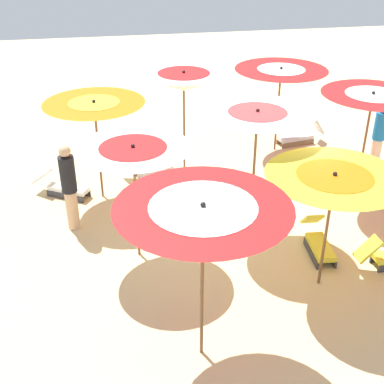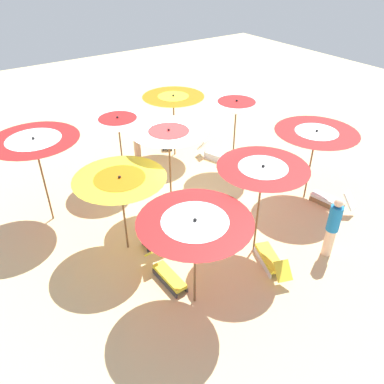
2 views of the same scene
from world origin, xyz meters
TOP-DOWN VIEW (x-y plane):
  - ground at (0.00, 0.00)m, footprint 35.50×35.50m
  - beach_umbrella_0 at (-3.00, 1.54)m, footprint 2.08×2.08m
  - beach_umbrella_1 at (-2.39, -0.78)m, footprint 1.95×1.95m
  - beach_umbrella_2 at (-1.72, -3.33)m, footprint 2.24×2.24m
  - beach_umbrella_3 at (-0.99, 2.58)m, footprint 1.92×1.92m
  - beach_umbrella_4 at (-0.16, -0.39)m, footprint 1.99×1.99m
  - beach_umbrella_5 at (0.56, -2.15)m, footprint 2.13×2.13m
  - beach_umbrella_6 at (1.56, 3.30)m, footprint 2.29×2.29m
  - beach_umbrella_7 at (2.45, 0.41)m, footprint 2.04×2.04m
  - lounger_0 at (-1.86, 2.51)m, footprint 1.31×0.73m
  - lounger_1 at (-3.83, 1.73)m, footprint 1.29×0.93m
  - lounger_3 at (2.32, 3.55)m, footprint 1.33×0.55m
  - lounger_4 at (0.89, -1.30)m, footprint 0.45×1.24m
  - beachgoer_0 at (3.59, 1.79)m, footprint 0.30×0.30m
  - beachgoer_1 at (-3.60, 0.35)m, footprint 0.30×0.30m

SIDE VIEW (x-z plane):
  - ground at x=0.00m, z-range -0.04..0.00m
  - lounger_1 at x=-3.83m, z-range -0.07..0.46m
  - lounger_0 at x=-1.86m, z-range -0.11..0.52m
  - lounger_4 at x=0.89m, z-range -0.09..0.52m
  - lounger_3 at x=2.32m, z-range -0.13..0.56m
  - beachgoer_0 at x=3.59m, z-range 0.04..1.69m
  - beachgoer_1 at x=-3.60m, z-range 0.05..1.84m
  - beach_umbrella_5 at x=0.56m, z-range 0.84..2.98m
  - beach_umbrella_1 at x=-2.39m, z-range 0.87..3.10m
  - beach_umbrella_6 at x=1.56m, z-range 0.88..3.09m
  - beach_umbrella_0 at x=-3.00m, z-range 0.91..3.14m
  - beach_umbrella_3 at x=-0.99m, z-range 0.97..3.42m
  - beach_umbrella_7 at x=2.45m, z-range 1.00..3.46m
  - beach_umbrella_2 at x=-1.72m, z-range 1.00..3.51m
  - beach_umbrella_4 at x=-0.16m, z-range 1.02..3.58m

